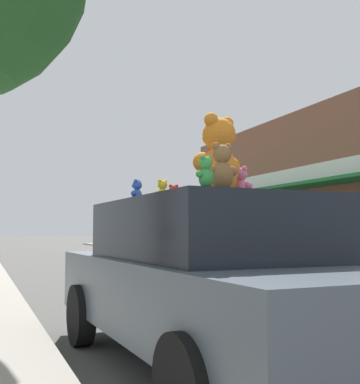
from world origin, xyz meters
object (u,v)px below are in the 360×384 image
at_px(teddy_bear_blue, 137,192).
at_px(parked_car_far_center, 344,251).
at_px(teddy_bear_pink, 241,184).
at_px(teddy_bear_red, 174,196).
at_px(plush_art_car, 203,279).
at_px(teddy_bear_yellow, 162,192).
at_px(teddy_bear_brown, 222,168).
at_px(teddy_bear_giant, 219,159).
at_px(teddy_bear_green, 206,172).
at_px(parked_car_far_right, 211,241).

height_order(teddy_bear_blue, parked_car_far_center, teddy_bear_blue).
relative_size(teddy_bear_pink, teddy_bear_red, 1.30).
distance_m(plush_art_car, teddy_bear_red, 1.50).
bearing_deg(teddy_bear_yellow, plush_art_car, 82.33).
relative_size(teddy_bear_brown, teddy_bear_red, 1.39).
relative_size(teddy_bear_brown, teddy_bear_yellow, 1.32).
relative_size(teddy_bear_yellow, teddy_bear_red, 1.05).
relative_size(teddy_bear_brown, parked_car_far_center, 0.09).
bearing_deg(teddy_bear_yellow, teddy_bear_blue, -41.27).
relative_size(teddy_bear_giant, teddy_bear_blue, 2.99).
xyz_separation_m(plush_art_car, teddy_bear_yellow, (-0.12, 0.81, 0.91)).
bearing_deg(teddy_bear_pink, plush_art_car, 58.81).
bearing_deg(teddy_bear_giant, parked_car_far_center, -161.47).
bearing_deg(teddy_bear_green, parked_car_far_right, -140.50).
bearing_deg(parked_car_far_center, plush_art_car, -139.93).
height_order(teddy_bear_yellow, teddy_bear_blue, same).
relative_size(teddy_bear_green, parked_car_far_right, 0.05).
distance_m(teddy_bear_yellow, parked_car_far_right, 14.31).
height_order(plush_art_car, teddy_bear_brown, teddy_bear_brown).
bearing_deg(teddy_bear_brown, teddy_bear_blue, -87.97).
xyz_separation_m(parked_car_far_center, parked_car_far_right, (-0.00, 7.75, 0.09)).
height_order(teddy_bear_brown, parked_car_far_right, teddy_bear_brown).
relative_size(teddy_bear_green, teddy_bear_red, 0.89).
distance_m(teddy_bear_brown, teddy_bear_blue, 1.95).
relative_size(teddy_bear_green, teddy_bear_blue, 0.85).
height_order(teddy_bear_giant, teddy_bear_red, teddy_bear_giant).
bearing_deg(teddy_bear_giant, teddy_bear_yellow, -97.14).
bearing_deg(teddy_bear_green, parked_car_far_center, -160.85).
height_order(plush_art_car, teddy_bear_green, teddy_bear_green).
bearing_deg(parked_car_far_right, teddy_bear_brown, -115.94).
relative_size(plush_art_car, parked_car_far_right, 0.99).
height_order(teddy_bear_green, parked_car_far_center, teddy_bear_green).
relative_size(teddy_bear_green, teddy_bear_yellow, 0.86).
bearing_deg(teddy_bear_yellow, teddy_bear_red, -143.75).
height_order(teddy_bear_yellow, teddy_bear_pink, teddy_bear_pink).
bearing_deg(teddy_bear_blue, parked_car_far_right, -167.28).
bearing_deg(teddy_bear_blue, teddy_bear_brown, 44.48).
bearing_deg(teddy_bear_brown, teddy_bear_red, -102.37).
height_order(teddy_bear_brown, teddy_bear_red, teddy_bear_brown).
xyz_separation_m(teddy_bear_green, teddy_bear_yellow, (0.40, 1.97, 0.02)).
distance_m(teddy_bear_green, teddy_bear_blue, 2.09).
distance_m(plush_art_car, teddy_bear_green, 1.55).
distance_m(teddy_bear_blue, parked_car_far_right, 14.34).
height_order(teddy_bear_giant, teddy_bear_green, teddy_bear_giant).
bearing_deg(teddy_bear_blue, teddy_bear_green, 38.60).
bearing_deg(teddy_bear_giant, teddy_bear_blue, -86.10).
bearing_deg(parked_car_far_right, teddy_bear_green, -116.39).
distance_m(plush_art_car, teddy_bear_blue, 1.36).
xyz_separation_m(plush_art_car, parked_car_far_right, (6.69, 13.37, 0.07)).
distance_m(teddy_bear_brown, teddy_bear_red, 2.25).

